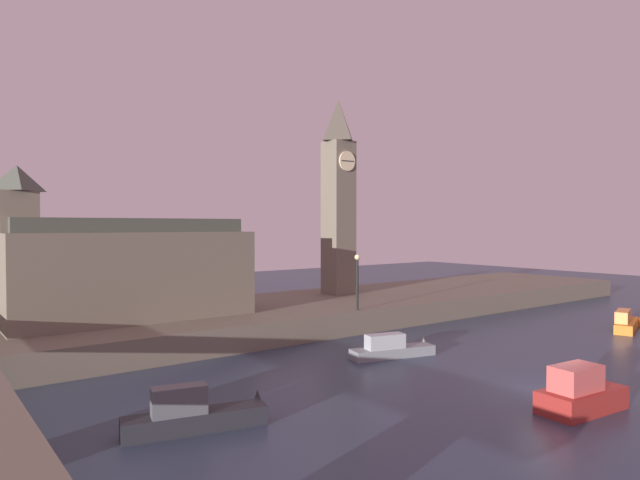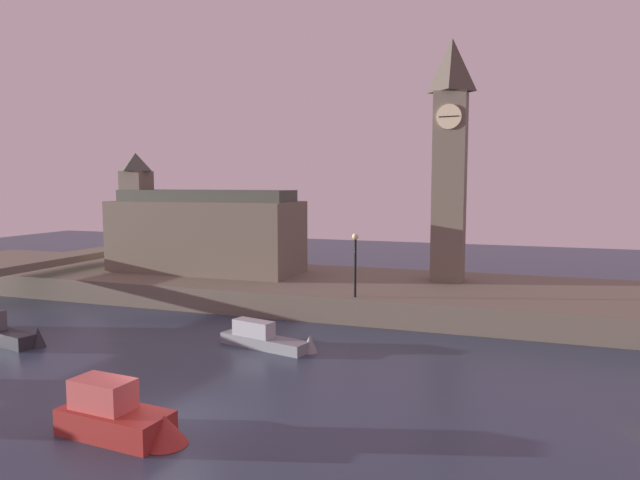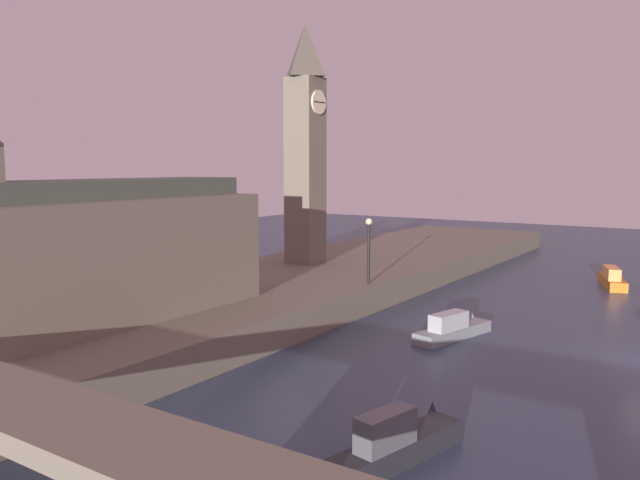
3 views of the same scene
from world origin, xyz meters
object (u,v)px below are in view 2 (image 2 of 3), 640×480
Objects in this scene: streetlamp at (355,257)px; boat_barge_dark at (4,333)px; clock_tower at (450,158)px; boat_cruiser_grey at (272,340)px; parliament_hall at (201,231)px; boat_dinghy_red at (123,417)px.

streetlamp reaches higher than boat_barge_dark.
boat_cruiser_grey is (-6.65, -13.29, -9.07)m from clock_tower.
clock_tower is 4.30× the size of streetlamp.
streetlamp is at bearing 68.47° from boat_cruiser_grey.
parliament_hall is 15.81m from boat_barge_dark.
streetlamp is (-4.25, -7.20, -5.73)m from clock_tower.
boat_barge_dark is (-19.48, -16.79, -8.98)m from clock_tower.
boat_dinghy_red is 10.36m from boat_cruiser_grey.
boat_dinghy_red is 0.83× the size of boat_cruiser_grey.
clock_tower is 3.49× the size of boat_dinghy_red.
boat_barge_dark is (-2.11, -15.19, -3.87)m from parliament_hall.
clock_tower is 17.41m from boat_cruiser_grey.
boat_cruiser_grey is (-2.40, -6.08, -3.34)m from streetlamp.
streetlamp is (13.12, -5.60, -0.62)m from parliament_hall.
parliament_hall is at bearing 132.51° from boat_cruiser_grey.
parliament_hall is at bearing -174.74° from clock_tower.
boat_dinghy_red is at bearing -106.70° from clock_tower.
clock_tower reaches higher than boat_cruiser_grey.
parliament_hall is (-17.37, -1.60, -5.11)m from clock_tower.
boat_dinghy_red is 14.16m from boat_barge_dark.
boat_cruiser_grey is (0.44, 10.35, -0.21)m from boat_dinghy_red.
boat_cruiser_grey is at bearing 15.25° from boat_barge_dark.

